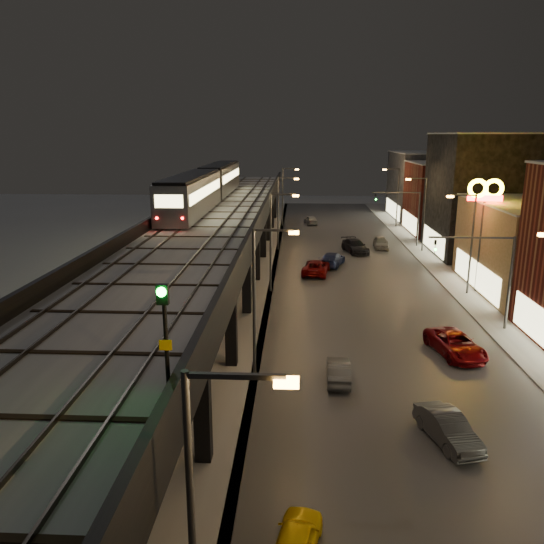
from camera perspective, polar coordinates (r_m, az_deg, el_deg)
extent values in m
cube|color=#46474D|center=(52.63, 9.02, -0.95)|extent=(17.00, 120.00, 0.06)
cube|color=#9FA1A8|center=(54.64, 19.51, -1.00)|extent=(4.00, 120.00, 0.14)
cube|color=#9FA1A8|center=(52.88, -5.68, -0.76)|extent=(11.00, 120.00, 0.06)
cube|color=black|center=(48.74, -6.36, 4.86)|extent=(9.00, 100.00, 1.00)
cube|color=black|center=(25.98, -24.19, -12.58)|extent=(0.70, 0.70, 5.30)
cube|color=black|center=(23.68, -7.50, -14.05)|extent=(0.70, 0.70, 5.30)
cube|color=black|center=(23.54, -16.69, -8.02)|extent=(8.00, 0.60, 0.50)
cube|color=black|center=(34.40, -16.80, -5.25)|extent=(0.70, 0.70, 5.30)
cube|color=black|center=(32.70, -4.42, -5.68)|extent=(0.70, 0.70, 5.30)
cube|color=black|center=(32.60, -10.98, -1.36)|extent=(8.00, 0.60, 0.50)
cube|color=black|center=(43.50, -12.50, -0.84)|extent=(0.70, 0.70, 5.30)
cube|color=black|center=(42.17, -2.75, -0.99)|extent=(0.70, 0.70, 5.30)
cube|color=black|center=(42.09, -7.81, 2.37)|extent=(8.00, 0.60, 0.50)
cube|color=black|center=(52.92, -9.71, 2.03)|extent=(0.70, 0.70, 5.30)
cube|color=black|center=(51.83, -1.70, 1.97)|extent=(0.70, 0.70, 5.30)
cube|color=black|center=(51.77, -5.82, 4.71)|extent=(8.00, 0.60, 0.50)
cube|color=black|center=(62.52, -7.77, 4.02)|extent=(0.70, 0.70, 5.30)
cube|color=black|center=(61.61, -0.97, 4.00)|extent=(0.70, 0.70, 5.30)
cube|color=black|center=(61.55, -4.44, 6.31)|extent=(8.00, 0.60, 0.50)
cube|color=black|center=(72.24, -6.35, 5.48)|extent=(0.70, 0.70, 5.30)
cube|color=black|center=(71.44, -0.45, 5.47)|extent=(0.70, 0.70, 5.30)
cube|color=black|center=(71.39, -3.44, 7.46)|extent=(8.00, 0.60, 0.50)
cube|color=black|center=(82.02, -5.25, 6.59)|extent=(0.70, 0.70, 5.30)
cube|color=black|center=(81.32, -0.05, 6.58)|extent=(0.70, 0.70, 5.30)
cube|color=black|center=(81.28, -2.68, 8.34)|extent=(8.00, 0.60, 0.50)
cube|color=black|center=(91.84, -4.39, 7.46)|extent=(0.70, 0.70, 5.30)
cube|color=black|center=(91.22, 0.27, 7.45)|extent=(0.70, 0.70, 5.30)
cube|color=black|center=(91.18, -2.08, 9.02)|extent=(8.00, 0.60, 0.50)
cube|color=#B2B7C1|center=(48.64, -6.37, 5.53)|extent=(8.40, 100.00, 0.16)
cube|color=#332D28|center=(49.23, -10.10, 5.69)|extent=(0.08, 98.00, 0.16)
cube|color=#332D28|center=(48.93, -8.45, 5.70)|extent=(0.08, 98.00, 0.16)
cube|color=#332D28|center=(48.43, -4.88, 5.72)|extent=(0.08, 98.00, 0.16)
cube|color=#332D28|center=(48.26, -3.17, 5.72)|extent=(0.08, 98.00, 0.16)
cube|color=black|center=(20.46, -19.72, -7.70)|extent=(7.80, 0.24, 0.06)
cube|color=black|center=(35.11, -9.95, 2.08)|extent=(7.80, 0.24, 0.06)
cube|color=black|center=(50.58, -6.02, 6.01)|extent=(7.80, 0.24, 0.06)
cube|color=black|center=(66.30, -3.93, 8.08)|extent=(7.80, 0.24, 0.06)
cube|color=black|center=(82.13, -2.63, 9.34)|extent=(7.80, 0.24, 0.06)
cube|color=black|center=(48.07, -1.24, 6.08)|extent=(0.30, 100.00, 1.10)
cube|color=black|center=(49.45, -11.40, 6.03)|extent=(0.30, 100.00, 1.10)
cube|color=beige|center=(51.63, 21.05, -0.26)|extent=(0.10, 12.00, 2.40)
cube|color=black|center=(67.59, 22.25, 7.60)|extent=(12.00, 13.00, 14.00)
cube|color=beige|center=(66.63, 16.89, 3.26)|extent=(0.10, 10.40, 2.40)
cube|color=#B2B7C1|center=(67.23, 22.84, 13.58)|extent=(12.20, 13.20, 0.16)
cube|color=brown|center=(81.07, 18.91, 7.45)|extent=(12.00, 12.00, 10.00)
cube|color=beige|center=(80.07, 14.53, 5.23)|extent=(0.10, 9.60, 2.40)
cube|color=#B2B7C1|center=(80.67, 19.21, 11.03)|extent=(12.20, 12.20, 0.16)
cube|color=#3E3F44|center=(94.49, 16.64, 8.84)|extent=(12.00, 16.00, 11.00)
cube|color=beige|center=(93.68, 12.85, 6.63)|extent=(0.10, 12.80, 2.40)
cube|color=#B2B7C1|center=(94.15, 16.89, 12.21)|extent=(12.20, 16.20, 0.16)
cube|color=#38383A|center=(11.66, -3.97, -11.11)|extent=(2.20, 0.12, 0.12)
cube|color=#FFA137|center=(11.64, 1.54, -11.78)|extent=(0.55, 0.28, 0.18)
cylinder|color=#38383A|center=(30.05, -1.93, -3.76)|extent=(0.18, 0.18, 9.00)
cube|color=#38383A|center=(28.90, 0.18, 4.51)|extent=(2.20, 0.12, 0.12)
cube|color=#FFA137|center=(28.90, 2.36, 4.26)|extent=(0.55, 0.28, 0.18)
cube|color=#FFA137|center=(31.72, 27.20, 3.58)|extent=(0.55, 0.28, 0.18)
cylinder|color=#38383A|center=(47.44, -0.16, 3.08)|extent=(0.18, 0.18, 9.00)
cube|color=#38383A|center=(46.72, 1.20, 8.36)|extent=(2.20, 0.12, 0.12)
cube|color=#FFA137|center=(46.72, 2.56, 8.20)|extent=(0.55, 0.28, 0.18)
cylinder|color=#38383A|center=(49.79, 20.66, 2.69)|extent=(0.18, 0.18, 9.00)
cube|color=#38383A|center=(48.81, 19.88, 7.78)|extent=(2.20, 0.12, 0.12)
cube|color=#FFA137|center=(48.52, 18.62, 7.70)|extent=(0.55, 0.28, 0.18)
cylinder|color=#38383A|center=(65.16, 0.66, 6.23)|extent=(0.18, 0.18, 9.00)
cube|color=#38383A|center=(64.64, 1.66, 10.08)|extent=(2.20, 0.12, 0.12)
cube|color=#FFA137|center=(64.64, 2.65, 9.97)|extent=(0.55, 0.28, 0.18)
cylinder|color=#38383A|center=(66.89, 16.08, 5.88)|extent=(0.18, 0.18, 9.00)
cube|color=#38383A|center=(66.17, 15.41, 9.68)|extent=(2.20, 0.12, 0.12)
cube|color=#FFA137|center=(65.95, 14.45, 9.62)|extent=(0.55, 0.28, 0.18)
cylinder|color=#38383A|center=(83.00, 1.14, 8.03)|extent=(0.18, 0.18, 9.00)
cube|color=#38383A|center=(82.59, 1.93, 11.06)|extent=(2.20, 0.12, 0.12)
cube|color=#FFA137|center=(82.59, 2.70, 10.96)|extent=(0.55, 0.28, 0.18)
cylinder|color=#38383A|center=(84.37, 13.35, 7.75)|extent=(0.18, 0.18, 9.00)
cube|color=#38383A|center=(83.80, 12.78, 10.76)|extent=(2.20, 0.12, 0.12)
cube|color=#FFA137|center=(83.62, 12.02, 10.71)|extent=(0.55, 0.28, 0.18)
cylinder|color=#38383A|center=(41.76, 24.19, -1.23)|extent=(0.20, 0.20, 7.00)
cube|color=#38383A|center=(40.02, 20.69, 3.48)|extent=(6.00, 0.12, 0.12)
imported|color=black|center=(39.42, 17.16, 2.88)|extent=(0.20, 0.16, 1.00)
sphere|color=#0CFF26|center=(39.33, 17.18, 2.48)|extent=(0.18, 0.18, 0.18)
cylinder|color=#38383A|center=(69.93, 15.48, 5.45)|extent=(0.20, 0.20, 7.00)
cube|color=#38383A|center=(68.90, 13.21, 8.32)|extent=(6.00, 0.12, 0.12)
imported|color=black|center=(68.55, 11.11, 7.98)|extent=(0.20, 0.16, 1.00)
sphere|color=#0CFF26|center=(68.43, 11.12, 7.76)|extent=(0.18, 0.18, 0.18)
cube|color=gray|center=(51.78, -8.67, 8.17)|extent=(2.99, 18.03, 3.40)
cube|color=black|center=(51.62, -8.75, 10.18)|extent=(2.68, 17.51, 0.26)
cube|color=#FFEB97|center=(52.05, -10.33, 8.64)|extent=(0.05, 16.48, 0.93)
cube|color=#FFEB97|center=(51.46, -7.03, 8.70)|extent=(0.05, 16.48, 0.93)
cube|color=gray|center=(70.72, -5.59, 9.94)|extent=(2.99, 18.03, 3.40)
cube|color=black|center=(70.60, -5.62, 11.42)|extent=(2.68, 17.51, 0.26)
cube|color=#FFEB97|center=(70.92, -6.82, 10.29)|extent=(0.05, 16.48, 0.93)
cube|color=#FFEB97|center=(70.48, -4.37, 10.33)|extent=(0.05, 16.48, 0.93)
cube|color=#FFEB97|center=(42.97, -11.05, 7.47)|extent=(2.27, 0.05, 1.03)
sphere|color=#FF0C0C|center=(43.39, -12.30, 5.69)|extent=(0.21, 0.21, 0.21)
sphere|color=#FF0C0C|center=(42.90, -9.62, 5.72)|extent=(0.21, 0.21, 0.21)
cylinder|color=black|center=(15.88, -11.34, -6.86)|extent=(0.13, 0.13, 3.20)
cube|color=black|center=(15.33, -11.69, -2.38)|extent=(0.34, 0.19, 0.59)
sphere|color=#0CFF26|center=(15.19, -11.82, -2.12)|extent=(0.28, 0.28, 0.28)
cube|color=#E3B100|center=(15.86, -11.39, -7.71)|extent=(0.37, 0.04, 0.32)
imported|color=#F9C803|center=(20.09, 2.61, -27.04)|extent=(2.11, 3.79, 1.22)
imported|color=#4B4E53|center=(31.50, 7.16, -10.58)|extent=(1.47, 3.83, 1.25)
imported|color=#6B0405|center=(54.49, 4.79, 0.48)|extent=(3.28, 5.61, 1.47)
imported|color=navy|center=(58.04, 6.48, 1.33)|extent=(3.47, 5.52, 1.49)
imported|color=#979BA6|center=(85.15, 4.21, 5.57)|extent=(2.33, 4.26, 1.37)
imported|color=#3F4149|center=(26.91, 18.38, -15.76)|extent=(2.53, 4.42, 1.38)
imported|color=maroon|center=(36.64, 19.13, -7.43)|extent=(3.44, 5.62, 1.45)
imported|color=black|center=(65.09, 8.93, 2.71)|extent=(3.42, 5.69, 1.54)
imported|color=gray|center=(68.11, 11.62, 3.07)|extent=(1.92, 4.34, 1.45)
cylinder|color=#38383A|center=(50.86, 21.45, 2.43)|extent=(0.24, 0.24, 8.27)
cube|color=#FF0C0C|center=(50.20, 21.92, 7.39)|extent=(2.90, 0.25, 0.52)
torus|color=yellow|center=(49.90, 21.27, 8.38)|extent=(1.71, 0.63, 1.68)
torus|color=yellow|center=(50.34, 22.74, 8.28)|extent=(1.71, 0.63, 1.68)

